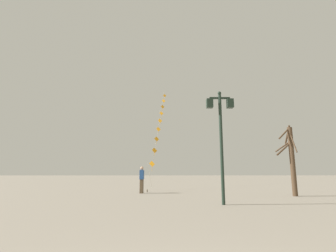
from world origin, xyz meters
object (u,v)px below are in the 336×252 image
at_px(kite_train, 159,125).
at_px(bare_tree, 291,158).
at_px(kite_flyer, 142,179).
at_px(twin_lantern_lamp_post, 221,125).

bearing_deg(kite_train, bare_tree, -54.34).
relative_size(kite_train, kite_flyer, 8.91).
distance_m(twin_lantern_lamp_post, kite_flyer, 7.51).
bearing_deg(bare_tree, kite_flyer, 166.40).
height_order(kite_train, bare_tree, kite_train).
bearing_deg(kite_flyer, twin_lantern_lamp_post, -140.15).
height_order(kite_train, kite_flyer, kite_train).
bearing_deg(kite_flyer, bare_tree, -97.66).
distance_m(kite_train, bare_tree, 14.19).
relative_size(twin_lantern_lamp_post, kite_flyer, 2.89).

